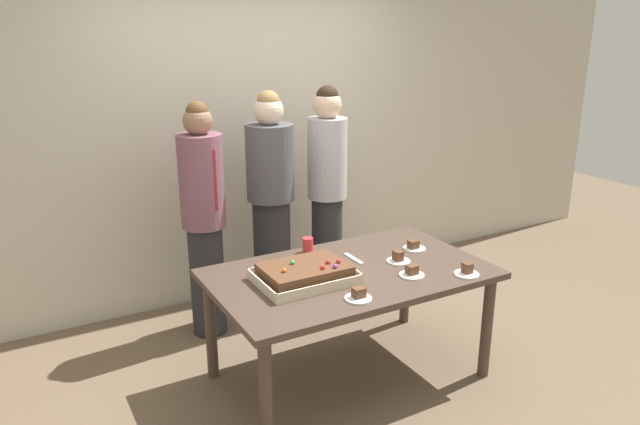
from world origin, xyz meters
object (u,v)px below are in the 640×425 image
object	(u,v)px
sheet_cake	(305,274)
cake_server_utensil	(354,259)
plated_slice_near_left	(412,272)
plated_slice_near_right	(398,259)
plated_slice_center_front	(414,247)
person_green_shirt_behind	(271,203)
plated_slice_far_left	(467,271)
drink_cup_nearest	(308,245)
person_serving_front	(204,217)
party_table	(350,283)
plated_slice_far_right	(358,296)
person_striped_tie_right	(327,190)

from	to	relation	value
sheet_cake	cake_server_utensil	world-z (taller)	sheet_cake
plated_slice_near_left	plated_slice_near_right	size ratio (longest dim) A/B	1.00
plated_slice_center_front	person_green_shirt_behind	xyz separation A→B (m)	(-0.60, 0.94, 0.15)
sheet_cake	plated_slice_far_left	size ratio (longest dim) A/B	3.70
cake_server_utensil	plated_slice_near_right	bearing A→B (deg)	-38.57
drink_cup_nearest	person_serving_front	world-z (taller)	person_serving_front
plated_slice_near_left	person_green_shirt_behind	distance (m)	1.33
sheet_cake	plated_slice_center_front	distance (m)	0.88
plated_slice_far_left	person_green_shirt_behind	world-z (taller)	person_green_shirt_behind
plated_slice_near_left	person_serving_front	xyz separation A→B (m)	(-0.86, 1.23, 0.14)
party_table	plated_slice_center_front	world-z (taller)	plated_slice_center_front
plated_slice_center_front	person_serving_front	size ratio (longest dim) A/B	0.09
sheet_cake	plated_slice_near_left	size ratio (longest dim) A/B	3.70
plated_slice_far_left	cake_server_utensil	distance (m)	0.71
person_green_shirt_behind	plated_slice_near_right	bearing A→B (deg)	34.13
plated_slice_near_left	drink_cup_nearest	bearing A→B (deg)	119.36
person_green_shirt_behind	cake_server_utensil	bearing A→B (deg)	24.72
plated_slice_far_left	party_table	bearing A→B (deg)	146.23
plated_slice_near_left	plated_slice_near_right	world-z (taller)	plated_slice_near_right
sheet_cake	plated_slice_far_right	xyz separation A→B (m)	(0.15, -0.35, -0.03)
party_table	plated_slice_near_left	distance (m)	0.38
plated_slice_far_right	plated_slice_far_left	bearing A→B (deg)	-2.86
plated_slice_near_right	plated_slice_far_left	distance (m)	0.43
plated_slice_near_right	party_table	bearing A→B (deg)	175.93
cake_server_utensil	plated_slice_near_left	bearing A→B (deg)	-67.42
sheet_cake	plated_slice_far_right	distance (m)	0.38
party_table	plated_slice_far_right	bearing A→B (deg)	-115.21
plated_slice_far_left	cake_server_utensil	size ratio (longest dim) A/B	0.75
party_table	person_striped_tie_right	distance (m)	1.19
party_table	plated_slice_near_right	size ratio (longest dim) A/B	11.16
sheet_cake	person_serving_front	size ratio (longest dim) A/B	0.33
plated_slice_far_right	cake_server_utensil	xyz separation A→B (m)	(0.29, 0.50, -0.02)
plated_slice_near_left	person_green_shirt_behind	size ratio (longest dim) A/B	0.09
party_table	person_striped_tie_right	xyz separation A→B (m)	(0.45, 1.06, 0.28)
plated_slice_near_right	plated_slice_center_front	distance (m)	0.26
person_serving_front	person_striped_tie_right	xyz separation A→B (m)	(1.03, 0.07, 0.04)
sheet_cake	party_table	bearing A→B (deg)	0.08
drink_cup_nearest	person_green_shirt_behind	xyz separation A→B (m)	(0.04, 0.65, 0.12)
party_table	plated_slice_far_right	size ratio (longest dim) A/B	11.16
plated_slice_near_right	person_serving_front	distance (m)	1.38
cake_server_utensil	person_green_shirt_behind	size ratio (longest dim) A/B	0.12
sheet_cake	plated_slice_center_front	bearing A→B (deg)	6.85
plated_slice_near_right	plated_slice_far_right	bearing A→B (deg)	-147.30
plated_slice_center_front	drink_cup_nearest	world-z (taller)	drink_cup_nearest
person_striped_tie_right	plated_slice_near_left	bearing A→B (deg)	28.33
party_table	plated_slice_near_left	world-z (taller)	plated_slice_near_left
plated_slice_near_right	plated_slice_far_left	bearing A→B (deg)	-56.88
drink_cup_nearest	cake_server_utensil	world-z (taller)	drink_cup_nearest
plated_slice_center_front	person_striped_tie_right	bearing A→B (deg)	96.87
sheet_cake	plated_slice_near_right	distance (m)	0.65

